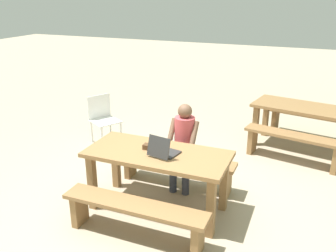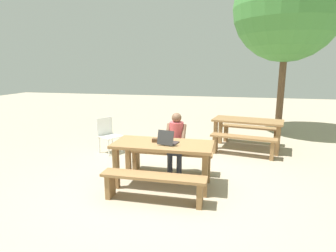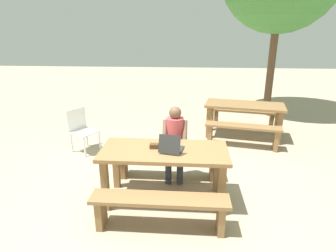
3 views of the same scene
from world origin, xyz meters
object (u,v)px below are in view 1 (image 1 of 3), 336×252
plastic_chair (103,118)px  picnic_table_mid (305,114)px  person_seated (183,142)px  small_pouch (148,147)px  picnic_table_front (158,162)px  laptop (163,150)px

plastic_chair → picnic_table_mid: plastic_chair is taller
person_seated → plastic_chair: size_ratio=1.43×
small_pouch → picnic_table_mid: small_pouch is taller
picnic_table_front → person_seated: bearing=79.0°
small_pouch → person_seated: 0.62m
picnic_table_front → laptop: size_ratio=4.71×
laptop → person_seated: size_ratio=0.30×
picnic_table_front → picnic_table_mid: (1.54, 2.62, -0.01)m
laptop → small_pouch: (-0.24, 0.10, -0.03)m
plastic_chair → person_seated: bearing=-89.3°
picnic_table_front → person_seated: person_seated is taller
picnic_table_front → picnic_table_mid: picnic_table_front is taller
laptop → picnic_table_mid: size_ratio=0.20×
picnic_table_front → plastic_chair: plastic_chair is taller
picnic_table_front → plastic_chair: bearing=137.6°
plastic_chair → picnic_table_mid: bearing=-43.9°
laptop → picnic_table_mid: 3.05m
picnic_table_mid → laptop: bearing=-107.4°
picnic_table_front → laptop: (0.10, -0.06, 0.19)m
small_pouch → plastic_chair: 2.30m
laptop → small_pouch: bearing=-10.9°
small_pouch → plastic_chair: (-1.63, 1.58, -0.35)m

